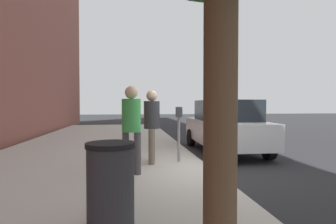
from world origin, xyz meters
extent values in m
plane|color=#232326|center=(0.00, 0.00, 0.00)|extent=(80.00, 80.00, 0.00)
cube|color=#B7B2A8|center=(0.00, 3.00, 0.07)|extent=(28.00, 6.00, 0.15)
cylinder|color=gray|center=(0.63, 0.62, 0.72)|extent=(0.07, 0.07, 1.15)
cube|color=#383D42|center=(0.53, 0.62, 1.43)|extent=(0.16, 0.11, 0.26)
cube|color=#383D42|center=(0.73, 0.62, 1.43)|extent=(0.16, 0.11, 0.26)
cube|color=#268C33|center=(0.53, 0.56, 1.45)|extent=(0.10, 0.01, 0.10)
cube|color=#268C33|center=(0.73, 0.56, 1.45)|extent=(0.10, 0.01, 0.10)
cylinder|color=#726656|center=(0.81, 1.29, 0.58)|extent=(0.15, 0.15, 0.87)
cylinder|color=#726656|center=(0.41, 1.34, 0.58)|extent=(0.15, 0.15, 0.87)
cylinder|color=#333338|center=(0.61, 1.32, 1.36)|extent=(0.40, 0.40, 0.69)
sphere|color=beige|center=(0.61, 1.32, 1.84)|extent=(0.27, 0.27, 0.27)
cylinder|color=#47474C|center=(-0.15, 1.96, 0.59)|extent=(0.15, 0.15, 0.89)
cylinder|color=#47474C|center=(-0.47, 1.70, 0.59)|extent=(0.15, 0.15, 0.89)
cylinder|color=green|center=(-0.31, 1.83, 1.39)|extent=(0.41, 0.41, 0.70)
sphere|color=beige|center=(-0.31, 1.83, 1.88)|extent=(0.28, 0.28, 0.28)
cube|color=silver|center=(2.68, -1.35, 0.71)|extent=(4.45, 1.96, 0.76)
cube|color=black|center=(2.48, -1.34, 1.43)|extent=(2.24, 1.75, 0.68)
cylinder|color=black|center=(4.13, -0.51, 0.33)|extent=(0.67, 0.24, 0.66)
cylinder|color=black|center=(4.09, -2.26, 0.33)|extent=(0.67, 0.24, 0.66)
cylinder|color=black|center=(1.27, -0.44, 0.33)|extent=(0.67, 0.24, 0.66)
cylinder|color=black|center=(1.23, -2.19, 0.33)|extent=(0.67, 0.24, 0.66)
cylinder|color=brown|center=(-3.65, 1.02, 1.63)|extent=(0.32, 0.32, 2.96)
cylinder|color=#2D2D33|center=(-2.83, 2.09, 0.62)|extent=(0.56, 0.56, 0.95)
cylinder|color=black|center=(-2.83, 2.09, 1.13)|extent=(0.59, 0.59, 0.06)
camera|label=1|loc=(-6.05, 1.86, 1.61)|focal=28.40mm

